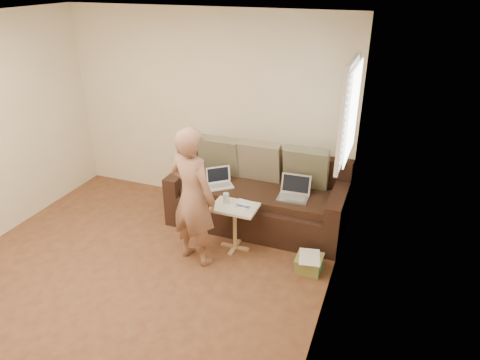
# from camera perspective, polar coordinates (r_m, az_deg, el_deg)

# --- Properties ---
(floor) EXTENTS (4.50, 4.50, 0.00)m
(floor) POSITION_cam_1_polar(r_m,az_deg,el_deg) (4.80, -15.48, -13.86)
(floor) COLOR #532C1E
(floor) RESTS_ON ground
(ceiling) EXTENTS (4.50, 4.50, 0.00)m
(ceiling) POSITION_cam_1_polar(r_m,az_deg,el_deg) (3.77, -20.34, 18.38)
(ceiling) COLOR white
(ceiling) RESTS_ON wall_back
(wall_back) EXTENTS (4.00, 0.00, 4.00)m
(wall_back) POSITION_cam_1_polar(r_m,az_deg,el_deg) (5.91, -4.40, 9.14)
(wall_back) COLOR beige
(wall_back) RESTS_ON ground
(wall_right) EXTENTS (0.00, 4.50, 4.50)m
(wall_right) POSITION_cam_1_polar(r_m,az_deg,el_deg) (3.36, 10.79, -4.95)
(wall_right) COLOR beige
(wall_right) RESTS_ON ground
(window_blinds) EXTENTS (0.12, 0.88, 1.08)m
(window_blinds) POSITION_cam_1_polar(r_m,az_deg,el_deg) (4.58, 14.20, 8.67)
(window_blinds) COLOR white
(window_blinds) RESTS_ON wall_right
(sofa) EXTENTS (2.20, 0.95, 0.85)m
(sofa) POSITION_cam_1_polar(r_m,az_deg,el_deg) (5.52, 2.35, -1.89)
(sofa) COLOR black
(sofa) RESTS_ON ground
(pillow_left) EXTENTS (0.55, 0.29, 0.57)m
(pillow_left) POSITION_cam_1_polar(r_m,az_deg,el_deg) (5.72, -2.68, 3.18)
(pillow_left) COLOR #555740
(pillow_left) RESTS_ON sofa
(pillow_mid) EXTENTS (0.55, 0.27, 0.57)m
(pillow_mid) POSITION_cam_1_polar(r_m,az_deg,el_deg) (5.55, 2.60, 2.46)
(pillow_mid) COLOR #6F694F
(pillow_mid) RESTS_ON sofa
(pillow_right) EXTENTS (0.55, 0.28, 0.57)m
(pillow_right) POSITION_cam_1_polar(r_m,az_deg,el_deg) (5.42, 8.66, 1.56)
(pillow_right) COLOR #555740
(pillow_right) RESTS_ON sofa
(laptop_silver) EXTENTS (0.37, 0.28, 0.24)m
(laptop_silver) POSITION_cam_1_polar(r_m,az_deg,el_deg) (5.25, 6.93, -2.47)
(laptop_silver) COLOR #B7BABC
(laptop_silver) RESTS_ON sofa
(laptop_white) EXTENTS (0.38, 0.37, 0.23)m
(laptop_white) POSITION_cam_1_polar(r_m,az_deg,el_deg) (5.50, -2.61, -0.87)
(laptop_white) COLOR white
(laptop_white) RESTS_ON sofa
(person) EXTENTS (0.67, 0.53, 1.60)m
(person) POSITION_cam_1_polar(r_m,az_deg,el_deg) (4.69, -6.23, -2.25)
(person) COLOR #905A4E
(person) RESTS_ON ground
(side_table) EXTENTS (0.52, 0.36, 0.57)m
(side_table) POSITION_cam_1_polar(r_m,az_deg,el_deg) (5.10, -0.68, -6.23)
(side_table) COLOR silver
(side_table) RESTS_ON ground
(drinking_glass) EXTENTS (0.07, 0.07, 0.12)m
(drinking_glass) POSITION_cam_1_polar(r_m,az_deg,el_deg) (5.00, -1.85, -2.38)
(drinking_glass) COLOR silver
(drinking_glass) RESTS_ON side_table
(scissors) EXTENTS (0.19, 0.13, 0.02)m
(scissors) POSITION_cam_1_polar(r_m,az_deg,el_deg) (4.94, 0.34, -3.47)
(scissors) COLOR silver
(scissors) RESTS_ON side_table
(paper_on_table) EXTENTS (0.25, 0.33, 0.00)m
(paper_on_table) POSITION_cam_1_polar(r_m,az_deg,el_deg) (4.96, 0.14, -3.41)
(paper_on_table) COLOR white
(paper_on_table) RESTS_ON side_table
(striped_box) EXTENTS (0.29, 0.29, 0.18)m
(striped_box) POSITION_cam_1_polar(r_m,az_deg,el_deg) (4.91, 9.04, -10.78)
(striped_box) COLOR orange
(striped_box) RESTS_ON ground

